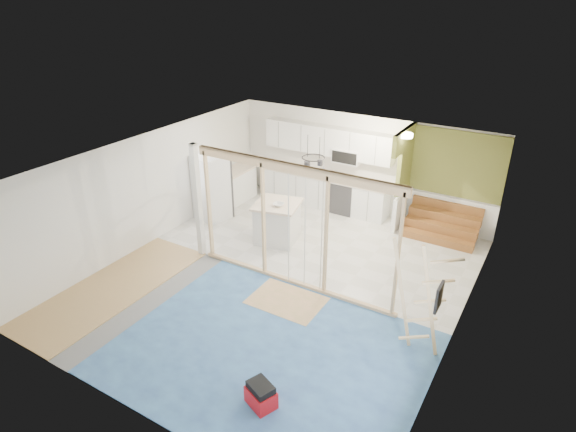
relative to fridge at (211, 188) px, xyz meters
The scene contains 17 objects.
room 3.44m from the fridge, 27.31° to the right, with size 7.01×8.01×2.61m.
floor_overlays 3.56m from the fridge, 25.85° to the right, with size 7.00×8.00×0.03m.
stud_frame 3.26m from the fridge, 29.56° to the right, with size 4.66×0.14×2.60m.
base_cabinets 2.33m from the fridge, 51.52° to the left, with size 4.45×2.24×0.93m.
upper_cabinets 3.29m from the fridge, 45.69° to the left, with size 3.60×0.41×0.85m.
green_partition 5.49m from the fridge, 22.38° to the left, with size 2.25×1.51×2.60m.
pot_rack 2.97m from the fridge, ahead, with size 0.52×0.52×0.72m.
sheathing_panel 7.44m from the fridge, 28.70° to the right, with size 0.02×4.00×2.60m, color tan.
electrical_panel 7.16m from the fridge, 24.65° to the right, with size 0.04×0.30×0.40m, color #37373C.
ceiling_light 4.96m from the fridge, 17.91° to the left, with size 0.32×0.32×0.08m, color #FFEABF.
fridge is the anchor object (origin of this frame).
island 2.13m from the fridge, ahead, with size 1.20×1.20×0.98m.
bowl 2.21m from the fridge, ahead, with size 0.25×0.25×0.06m, color silver.
soap_bottle_a 2.99m from the fridge, 44.23° to the left, with size 0.10×0.11×0.27m, color #A0A6B2.
soap_bottle_b 3.25m from the fridge, 39.12° to the left, with size 0.09×0.09×0.19m, color silver.
toolbox 6.45m from the fridge, 45.11° to the right, with size 0.51×0.46×0.40m.
ladder 6.47m from the fridge, 20.63° to the right, with size 1.08×0.22×2.04m.
Camera 1 is at (4.44, -7.17, 5.54)m, focal length 30.00 mm.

